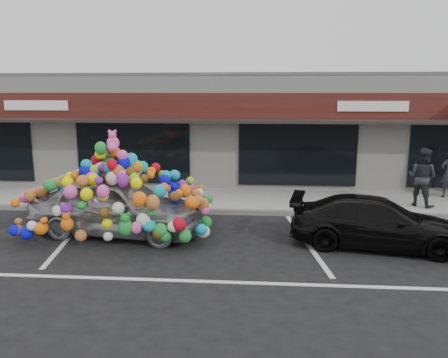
{
  "coord_description": "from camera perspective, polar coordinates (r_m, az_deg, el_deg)",
  "views": [
    {
      "loc": [
        1.57,
        -10.21,
        3.65
      ],
      "look_at": [
        0.67,
        1.4,
        1.31
      ],
      "focal_mm": 35.0,
      "sensor_mm": 36.0,
      "label": 1
    }
  ],
  "objects": [
    {
      "name": "ground",
      "position": [
        10.96,
        -4.11,
        -8.11
      ],
      "size": [
        90.0,
        90.0,
        0.0
      ],
      "primitive_type": "plane",
      "color": "black",
      "rests_on": "ground"
    },
    {
      "name": "shop_building",
      "position": [
        18.78,
        -0.39,
        6.84
      ],
      "size": [
        24.0,
        7.2,
        4.31
      ],
      "color": "silver",
      "rests_on": "ground"
    },
    {
      "name": "sidewalk",
      "position": [
        14.74,
        -1.83,
        -2.67
      ],
      "size": [
        26.0,
        3.0,
        0.15
      ],
      "primitive_type": "cube",
      "color": "gray",
      "rests_on": "ground"
    },
    {
      "name": "kerb",
      "position": [
        13.3,
        -2.53,
        -4.23
      ],
      "size": [
        26.0,
        0.18,
        0.16
      ],
      "primitive_type": "cube",
      "color": "slate",
      "rests_on": "ground"
    },
    {
      "name": "parking_stripe_left",
      "position": [
        12.02,
        -19.35,
        -6.95
      ],
      "size": [
        0.73,
        4.37,
        0.01
      ],
      "primitive_type": "cube",
      "rotation": [
        0.0,
        0.0,
        0.14
      ],
      "color": "silver",
      "rests_on": "ground"
    },
    {
      "name": "parking_stripe_mid",
      "position": [
        11.1,
        10.63,
        -8.01
      ],
      "size": [
        0.73,
        4.37,
        0.01
      ],
      "primitive_type": "cube",
      "rotation": [
        0.0,
        0.0,
        0.14
      ],
      "color": "silver",
      "rests_on": "ground"
    },
    {
      "name": "lane_line",
      "position": [
        8.73,
        7.03,
        -13.43
      ],
      "size": [
        14.0,
        0.12,
        0.01
      ],
      "primitive_type": "cube",
      "color": "silver",
      "rests_on": "ground"
    },
    {
      "name": "toy_car",
      "position": [
        11.57,
        -13.78,
        -2.52
      ],
      "size": [
        3.22,
        4.98,
        2.77
      ],
      "rotation": [
        0.0,
        0.0,
        1.43
      ],
      "color": "#999EA3",
      "rests_on": "ground"
    },
    {
      "name": "black_sedan",
      "position": [
        11.06,
        19.32,
        -5.37
      ],
      "size": [
        2.33,
        4.28,
        1.18
      ],
      "primitive_type": "imported",
      "rotation": [
        0.0,
        0.0,
        1.4
      ],
      "color": "black",
      "rests_on": "ground"
    },
    {
      "name": "pedestrian_b",
      "position": [
        14.75,
        24.46,
        0.21
      ],
      "size": [
        1.11,
        1.1,
        1.81
      ],
      "primitive_type": "imported",
      "rotation": [
        0.0,
        0.0,
        2.37
      ],
      "color": "black",
      "rests_on": "sidewalk"
    }
  ]
}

